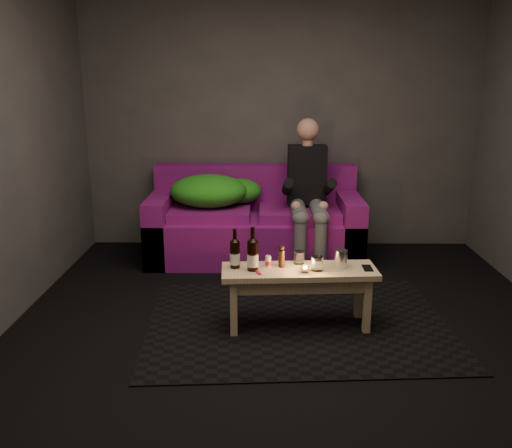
{
  "coord_description": "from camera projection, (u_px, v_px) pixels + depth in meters",
  "views": [
    {
      "loc": [
        -0.18,
        -3.34,
        1.74
      ],
      "look_at": [
        -0.24,
        1.15,
        0.51
      ],
      "focal_mm": 38.0,
      "sensor_mm": 36.0,
      "label": 1
    }
  ],
  "objects": [
    {
      "name": "tumbler_front",
      "position": [
        317.0,
        264.0,
        3.73
      ],
      "size": [
        0.09,
        0.09,
        0.1
      ],
      "primitive_type": "cylinder",
      "rotation": [
        0.0,
        0.0,
        -0.15
      ],
      "color": "white",
      "rests_on": "coffee_table"
    },
    {
      "name": "smartphone",
      "position": [
        367.0,
        268.0,
        3.78
      ],
      "size": [
        0.06,
        0.13,
        0.01
      ],
      "primitive_type": "cube",
      "rotation": [
        0.0,
        0.0,
        -0.0
      ],
      "color": "black",
      "rests_on": "coffee_table"
    },
    {
      "name": "tumbler_back",
      "position": [
        299.0,
        258.0,
        3.87
      ],
      "size": [
        0.09,
        0.09,
        0.09
      ],
      "primitive_type": "cylinder",
      "rotation": [
        0.0,
        0.0,
        0.25
      ],
      "color": "white",
      "rests_on": "coffee_table"
    },
    {
      "name": "person",
      "position": [
        308.0,
        190.0,
        5.09
      ],
      "size": [
        0.37,
        0.85,
        1.36
      ],
      "color": "black",
      "rests_on": "sofa"
    },
    {
      "name": "tealight",
      "position": [
        305.0,
        269.0,
        3.71
      ],
      "size": [
        0.06,
        0.06,
        0.04
      ],
      "color": "white",
      "rests_on": "coffee_table"
    },
    {
      "name": "steel_cup",
      "position": [
        341.0,
        259.0,
        3.8
      ],
      "size": [
        0.1,
        0.1,
        0.12
      ],
      "primitive_type": "cylinder",
      "rotation": [
        0.0,
        0.0,
        0.15
      ],
      "color": "silver",
      "rests_on": "coffee_table"
    },
    {
      "name": "red_lighter",
      "position": [
        258.0,
        273.0,
        3.69
      ],
      "size": [
        0.04,
        0.07,
        0.01
      ],
      "primitive_type": "cube",
      "rotation": [
        0.0,
        0.0,
        0.34
      ],
      "color": "red",
      "rests_on": "coffee_table"
    },
    {
      "name": "coffee_table",
      "position": [
        299.0,
        279.0,
        3.8
      ],
      "size": [
        1.1,
        0.41,
        0.44
      ],
      "rotation": [
        0.0,
        0.0,
        0.06
      ],
      "color": "tan",
      "rests_on": "rug"
    },
    {
      "name": "room",
      "position": [
        290.0,
        91.0,
        3.7
      ],
      "size": [
        4.5,
        4.5,
        4.5
      ],
      "color": "silver",
      "rests_on": "ground"
    },
    {
      "name": "beer_bottle_a",
      "position": [
        235.0,
        254.0,
        3.78
      ],
      "size": [
        0.07,
        0.07,
        0.28
      ],
      "color": "black",
      "rests_on": "coffee_table"
    },
    {
      "name": "pepper_mill",
      "position": [
        282.0,
        259.0,
        3.8
      ],
      "size": [
        0.05,
        0.05,
        0.12
      ],
      "primitive_type": "cylinder",
      "rotation": [
        0.0,
        0.0,
        0.08
      ],
      "color": "black",
      "rests_on": "coffee_table"
    },
    {
      "name": "beer_bottle_b",
      "position": [
        253.0,
        255.0,
        3.72
      ],
      "size": [
        0.08,
        0.08,
        0.31
      ],
      "color": "black",
      "rests_on": "coffee_table"
    },
    {
      "name": "sofa",
      "position": [
        255.0,
        225.0,
        5.36
      ],
      "size": [
        2.04,
        0.92,
        0.88
      ],
      "color": "#79107B",
      "rests_on": "floor"
    },
    {
      "name": "rug",
      "position": [
        298.0,
        323.0,
        3.95
      ],
      "size": [
        2.26,
        1.7,
        0.01
      ],
      "primitive_type": "cube",
      "rotation": [
        0.0,
        0.0,
        0.06
      ],
      "color": "black",
      "rests_on": "floor"
    },
    {
      "name": "green_blanket",
      "position": [
        214.0,
        191.0,
        5.26
      ],
      "size": [
        0.9,
        0.61,
        0.31
      ],
      "color": "#258017",
      "rests_on": "sofa"
    },
    {
      "name": "salt_shaker",
      "position": [
        268.0,
        261.0,
        3.8
      ],
      "size": [
        0.04,
        0.04,
        0.08
      ],
      "primitive_type": "cylinder",
      "rotation": [
        0.0,
        0.0,
        -0.07
      ],
      "color": "silver",
      "rests_on": "coffee_table"
    },
    {
      "name": "floor",
      "position": [
        289.0,
        341.0,
        3.68
      ],
      "size": [
        4.5,
        4.5,
        0.0
      ],
      "primitive_type": "plane",
      "color": "black",
      "rests_on": "ground"
    }
  ]
}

